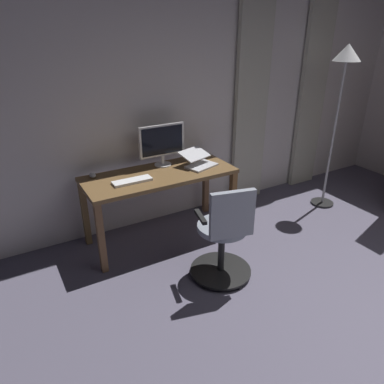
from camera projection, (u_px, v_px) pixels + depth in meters
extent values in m
cube|color=silver|center=(225.00, 91.00, 4.18)|extent=(5.36, 0.10, 2.78)
cube|color=#B7B6A1|center=(311.00, 100.00, 4.78)|extent=(0.42, 0.06, 2.38)
cube|color=#B7B6A1|center=(251.00, 108.00, 4.32)|extent=(0.46, 0.06, 2.38)
cube|color=brown|center=(160.00, 175.00, 3.61)|extent=(1.53, 0.63, 0.04)
cube|color=brown|center=(232.00, 203.00, 3.88)|extent=(0.06, 0.06, 0.70)
cube|color=brown|center=(101.00, 239.00, 3.22)|extent=(0.06, 0.06, 0.70)
cube|color=brown|center=(206.00, 185.00, 4.31)|extent=(0.06, 0.06, 0.70)
cube|color=brown|center=(85.00, 214.00, 3.65)|extent=(0.06, 0.06, 0.70)
cylinder|color=black|center=(221.00, 270.00, 3.32)|extent=(0.56, 0.56, 0.02)
sphere|color=black|center=(246.00, 266.00, 3.39)|extent=(0.05, 0.05, 0.05)
sphere|color=black|center=(219.00, 255.00, 3.56)|extent=(0.05, 0.05, 0.05)
sphere|color=black|center=(194.00, 266.00, 3.40)|extent=(0.05, 0.05, 0.05)
sphere|color=black|center=(204.00, 286.00, 3.14)|extent=(0.05, 0.05, 0.05)
sphere|color=black|center=(239.00, 286.00, 3.13)|extent=(0.05, 0.05, 0.05)
cylinder|color=black|center=(221.00, 250.00, 3.22)|extent=(0.06, 0.06, 0.43)
cylinder|color=gray|center=(222.00, 227.00, 3.12)|extent=(0.53, 0.53, 0.05)
cube|color=gray|center=(232.00, 215.00, 2.85)|extent=(0.38, 0.14, 0.41)
cube|color=black|center=(201.00, 217.00, 3.01)|extent=(0.09, 0.24, 0.03)
cube|color=black|center=(244.00, 210.00, 3.12)|extent=(0.09, 0.24, 0.03)
cylinder|color=white|center=(163.00, 164.00, 3.81)|extent=(0.18, 0.18, 0.01)
cylinder|color=white|center=(163.00, 160.00, 3.79)|extent=(0.04, 0.04, 0.09)
cube|color=white|center=(162.00, 140.00, 3.70)|extent=(0.50, 0.03, 0.33)
cube|color=black|center=(163.00, 141.00, 3.69)|extent=(0.46, 0.01, 0.29)
cube|color=white|center=(132.00, 181.00, 3.39)|extent=(0.38, 0.12, 0.02)
cube|color=silver|center=(201.00, 166.00, 3.76)|extent=(0.36, 0.29, 0.02)
cube|color=silver|center=(194.00, 154.00, 3.78)|extent=(0.36, 0.28, 0.08)
ellipsoid|color=#B7BCC1|center=(92.00, 175.00, 3.50)|extent=(0.06, 0.10, 0.04)
cylinder|color=black|center=(322.00, 203.00, 4.63)|extent=(0.28, 0.28, 0.02)
cylinder|color=#A5A5A8|center=(333.00, 138.00, 4.27)|extent=(0.03, 0.03, 1.74)
cone|color=white|center=(348.00, 52.00, 3.86)|extent=(0.30, 0.30, 0.18)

